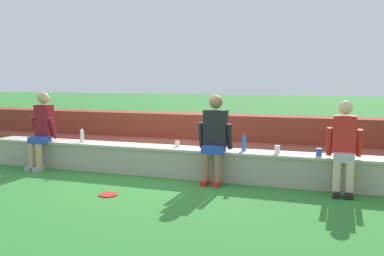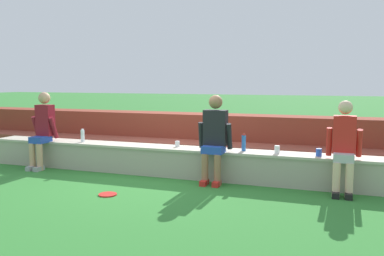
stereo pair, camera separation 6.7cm
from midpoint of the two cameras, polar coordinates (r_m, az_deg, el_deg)
ground_plane at (r=7.04m, az=-4.71°, el=-6.92°), size 80.00×80.00×0.00m
stone_seating_wall at (r=7.19m, az=-4.00°, el=-4.45°), size 7.07×0.50×0.50m
brick_bleachers at (r=8.20m, az=-0.92°, el=-2.05°), size 10.42×1.26×0.98m
person_far_left at (r=8.15m, az=-20.47°, el=-0.04°), size 0.48×0.55×1.43m
person_left_of_center at (r=6.56m, az=2.88°, el=-1.12°), size 0.55×0.49×1.42m
person_center at (r=6.30m, az=20.19°, el=-2.26°), size 0.49×0.51×1.36m
water_bottle_mid_right at (r=7.91m, az=-15.35°, el=-1.07°), size 0.07×0.07×0.25m
water_bottle_center_gap at (r=6.73m, az=6.97°, el=-2.06°), size 0.07×0.07×0.28m
plastic_cup_left_end at (r=7.10m, az=-2.33°, el=-2.24°), size 0.08×0.08×0.10m
plastic_cup_middle at (r=6.53m, az=17.02°, el=-3.25°), size 0.09×0.09×0.12m
plastic_cup_right_end at (r=6.59m, az=11.53°, el=-2.96°), size 0.08×0.08×0.13m
frisbee at (r=6.10m, az=-11.92°, el=-9.09°), size 0.26×0.26×0.02m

